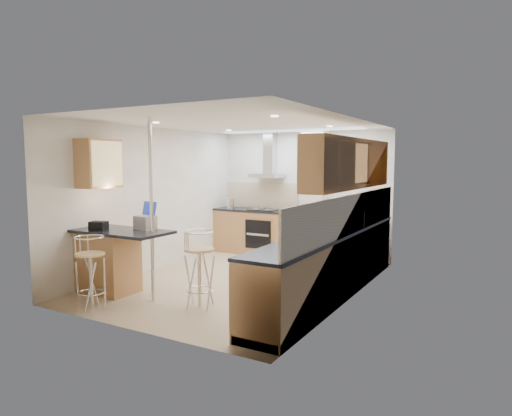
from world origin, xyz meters
The scene contains 16 objects.
ground centered at (0.00, 0.00, 0.00)m, with size 4.80×4.80×0.00m, color tan.
room_shell centered at (0.32, 0.38, 1.54)m, with size 3.64×4.84×2.51m.
right_counter centered at (1.50, 0.00, 0.46)m, with size 0.63×4.40×0.92m.
back_counter centered at (-0.95, 2.10, 0.46)m, with size 1.70×0.63×0.92m.
peninsula centered at (-1.12, -1.45, 0.48)m, with size 1.47×0.72×0.94m.
microwave centered at (1.59, 0.38, 1.05)m, with size 0.49×0.33×0.27m, color white.
laptop centered at (-0.86, -1.22, 1.04)m, with size 0.28×0.21×0.20m, color #A8AAB1.
bag centered at (-1.38, -1.61, 1.00)m, with size 0.23×0.17×0.12m, color black.
bar_stool_near centered at (-1.00, -2.10, 0.48)m, with size 0.39×0.39×0.96m, color tan, non-canonical shape.
bar_stool_end centered at (0.19, -1.35, 0.51)m, with size 0.42×0.42×1.02m, color tan, non-canonical shape.
jar_a centered at (1.43, 1.02, 1.02)m, with size 0.12×0.12×0.20m, color white.
jar_b centered at (1.47, 0.50, 1.00)m, with size 0.11×0.11×0.17m, color white.
jar_c centered at (1.59, -0.43, 1.01)m, with size 0.14×0.14×0.19m, color #BDB697.
jar_d centered at (1.51, -0.57, 0.99)m, with size 0.10×0.10×0.14m, color white.
bread_bin centered at (1.52, -1.00, 1.02)m, with size 0.31×0.40×0.21m, color white.
kettle centered at (-1.46, 1.97, 1.02)m, with size 0.16×0.16×0.21m, color #BCBEC1.
Camera 1 is at (3.72, -6.07, 1.92)m, focal length 32.00 mm.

